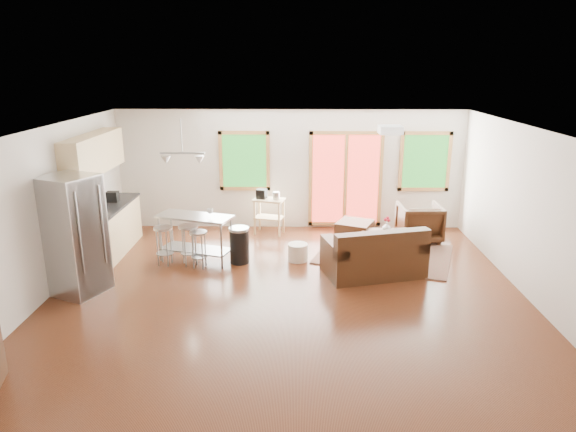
{
  "coord_description": "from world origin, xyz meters",
  "views": [
    {
      "loc": [
        0.14,
        -7.51,
        3.52
      ],
      "look_at": [
        0.0,
        0.3,
        1.2
      ],
      "focal_mm": 32.0,
      "sensor_mm": 36.0,
      "label": 1
    }
  ],
  "objects_px": {
    "loveseat": "(374,256)",
    "coffee_table": "(387,235)",
    "refrigerator": "(74,235)",
    "kitchen_cart": "(268,204)",
    "island": "(195,230)",
    "rug": "(384,254)",
    "ottoman": "(355,232)",
    "armchair": "(419,221)"
  },
  "relations": [
    {
      "from": "loveseat",
      "to": "coffee_table",
      "type": "relative_size",
      "value": 1.87
    },
    {
      "from": "refrigerator",
      "to": "kitchen_cart",
      "type": "relative_size",
      "value": 1.96
    },
    {
      "from": "island",
      "to": "refrigerator",
      "type": "bearing_deg",
      "value": -139.75
    },
    {
      "from": "kitchen_cart",
      "to": "refrigerator",
      "type": "bearing_deg",
      "value": -133.77
    },
    {
      "from": "rug",
      "to": "island",
      "type": "bearing_deg",
      "value": -174.26
    },
    {
      "from": "ottoman",
      "to": "kitchen_cart",
      "type": "relative_size",
      "value": 0.68
    },
    {
      "from": "rug",
      "to": "coffee_table",
      "type": "bearing_deg",
      "value": 70.32
    },
    {
      "from": "rug",
      "to": "island",
      "type": "relative_size",
      "value": 1.64
    },
    {
      "from": "coffee_table",
      "to": "ottoman",
      "type": "distance_m",
      "value": 0.78
    },
    {
      "from": "armchair",
      "to": "refrigerator",
      "type": "distance_m",
      "value": 6.57
    },
    {
      "from": "rug",
      "to": "armchair",
      "type": "xyz_separation_m",
      "value": [
        0.84,
        0.87,
        0.42
      ]
    },
    {
      "from": "refrigerator",
      "to": "island",
      "type": "distance_m",
      "value": 2.15
    },
    {
      "from": "ottoman",
      "to": "refrigerator",
      "type": "relative_size",
      "value": 0.35
    },
    {
      "from": "ottoman",
      "to": "island",
      "type": "xyz_separation_m",
      "value": [
        -3.05,
        -1.09,
        0.38
      ]
    },
    {
      "from": "island",
      "to": "ottoman",
      "type": "bearing_deg",
      "value": 19.67
    },
    {
      "from": "armchair",
      "to": "refrigerator",
      "type": "xyz_separation_m",
      "value": [
        -6.01,
        -2.59,
        0.52
      ]
    },
    {
      "from": "coffee_table",
      "to": "kitchen_cart",
      "type": "distance_m",
      "value": 2.62
    },
    {
      "from": "coffee_table",
      "to": "refrigerator",
      "type": "height_order",
      "value": "refrigerator"
    },
    {
      "from": "rug",
      "to": "coffee_table",
      "type": "xyz_separation_m",
      "value": [
        0.07,
        0.21,
        0.32
      ]
    },
    {
      "from": "refrigerator",
      "to": "kitchen_cart",
      "type": "xyz_separation_m",
      "value": [
        2.87,
        3.0,
        -0.29
      ]
    },
    {
      "from": "loveseat",
      "to": "ottoman",
      "type": "distance_m",
      "value": 1.7
    },
    {
      "from": "loveseat",
      "to": "coffee_table",
      "type": "bearing_deg",
      "value": 55.21
    },
    {
      "from": "loveseat",
      "to": "island",
      "type": "distance_m",
      "value": 3.27
    },
    {
      "from": "loveseat",
      "to": "armchair",
      "type": "distance_m",
      "value": 2.18
    },
    {
      "from": "ottoman",
      "to": "kitchen_cart",
      "type": "distance_m",
      "value": 1.93
    },
    {
      "from": "coffee_table",
      "to": "rug",
      "type": "bearing_deg",
      "value": -109.68
    },
    {
      "from": "loveseat",
      "to": "kitchen_cart",
      "type": "bearing_deg",
      "value": 116.25
    },
    {
      "from": "loveseat",
      "to": "island",
      "type": "xyz_separation_m",
      "value": [
        -3.2,
        0.6,
        0.25
      ]
    },
    {
      "from": "armchair",
      "to": "ottoman",
      "type": "height_order",
      "value": "armchair"
    },
    {
      "from": "loveseat",
      "to": "refrigerator",
      "type": "xyz_separation_m",
      "value": [
        -4.82,
        -0.77,
        0.6
      ]
    },
    {
      "from": "loveseat",
      "to": "refrigerator",
      "type": "height_order",
      "value": "refrigerator"
    },
    {
      "from": "coffee_table",
      "to": "kitchen_cart",
      "type": "height_order",
      "value": "kitchen_cart"
    },
    {
      "from": "island",
      "to": "kitchen_cart",
      "type": "bearing_deg",
      "value": 52.41
    },
    {
      "from": "armchair",
      "to": "ottoman",
      "type": "distance_m",
      "value": 1.36
    },
    {
      "from": "refrigerator",
      "to": "coffee_table",
      "type": "bearing_deg",
      "value": 44.02
    },
    {
      "from": "rug",
      "to": "armchair",
      "type": "bearing_deg",
      "value": 45.84
    },
    {
      "from": "ottoman",
      "to": "kitchen_cart",
      "type": "xyz_separation_m",
      "value": [
        -1.8,
        0.53,
        0.44
      ]
    },
    {
      "from": "rug",
      "to": "refrigerator",
      "type": "distance_m",
      "value": 5.53
    },
    {
      "from": "loveseat",
      "to": "island",
      "type": "height_order",
      "value": "loveseat"
    },
    {
      "from": "loveseat",
      "to": "coffee_table",
      "type": "distance_m",
      "value": 1.24
    },
    {
      "from": "ottoman",
      "to": "refrigerator",
      "type": "height_order",
      "value": "refrigerator"
    },
    {
      "from": "rug",
      "to": "kitchen_cart",
      "type": "bearing_deg",
      "value": 151.05
    }
  ]
}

